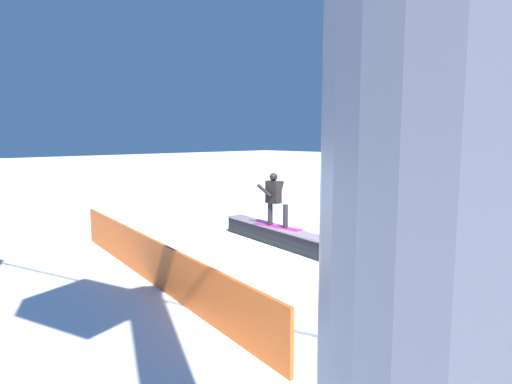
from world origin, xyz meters
TOP-DOWN VIEW (x-y plane):
  - ground_plane at (0.00, 0.00)m, footprint 120.00×120.00m
  - grind_box at (0.00, 0.00)m, footprint 5.29×1.36m
  - snowboarder at (0.54, -0.06)m, footprint 1.58×0.45m
  - safety_fence at (0.00, 4.13)m, footprint 8.83×1.49m
  - trail_marker at (-3.72, 0.08)m, footprint 0.40×0.10m

SIDE VIEW (x-z plane):
  - ground_plane at x=0.00m, z-range 0.00..0.00m
  - grind_box at x=0.00m, z-range -0.02..0.48m
  - safety_fence at x=0.00m, z-range 0.00..0.93m
  - trail_marker at x=-3.72m, z-range 0.07..1.97m
  - snowboarder at x=0.54m, z-range 0.56..2.04m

